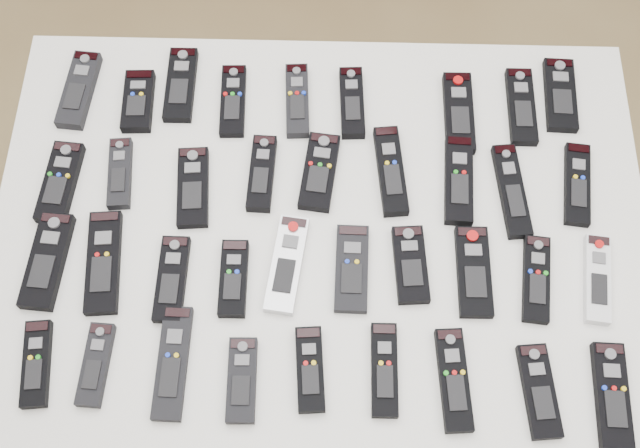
{
  "coord_description": "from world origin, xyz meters",
  "views": [
    {
      "loc": [
        -0.1,
        -0.54,
        2.16
      ],
      "look_at": [
        -0.11,
        0.09,
        0.8
      ],
      "focal_mm": 45.0,
      "sensor_mm": 36.0,
      "label": 1
    }
  ],
  "objects_px": {
    "remote_22": "(287,264)",
    "remote_25": "(474,272)",
    "remote_0": "(79,90)",
    "remote_19": "(104,262)",
    "remote_11": "(193,187)",
    "remote_31": "(242,380)",
    "remote_14": "(391,171)",
    "remote_2": "(181,85)",
    "remote_23": "(352,269)",
    "remote_5": "(352,103)",
    "remote_21": "(234,279)",
    "remote_32": "(310,369)",
    "remote_16": "(512,191)",
    "remote_36": "(612,396)",
    "remote_24": "(410,265)",
    "remote_3": "(233,101)",
    "remote_7": "(521,107)",
    "remote_28": "(36,364)",
    "remote_6": "(459,113)",
    "remote_20": "(172,279)",
    "remote_1": "(138,101)",
    "remote_8": "(560,95)",
    "remote_27": "(597,279)",
    "remote_12": "(262,173)",
    "remote_18": "(47,261)",
    "remote_30": "(173,363)",
    "remote_13": "(319,172)",
    "remote_35": "(539,391)",
    "remote_9": "(60,182)",
    "remote_15": "(459,180)",
    "remote_29": "(96,365)",
    "remote_26": "(536,279)",
    "remote_17": "(577,184)",
    "remote_10": "(120,173)",
    "table": "(320,241)",
    "remote_34": "(454,380)"
  },
  "relations": [
    {
      "from": "remote_8",
      "to": "remote_22",
      "type": "distance_m",
      "value": 0.67
    },
    {
      "from": "remote_9",
      "to": "remote_20",
      "type": "height_order",
      "value": "remote_9"
    },
    {
      "from": "remote_17",
      "to": "remote_24",
      "type": "relative_size",
      "value": 1.17
    },
    {
      "from": "remote_15",
      "to": "remote_11",
      "type": "bearing_deg",
      "value": -174.17
    },
    {
      "from": "remote_14",
      "to": "remote_15",
      "type": "distance_m",
      "value": 0.13
    },
    {
      "from": "remote_5",
      "to": "remote_9",
      "type": "distance_m",
      "value": 0.6
    },
    {
      "from": "remote_22",
      "to": "remote_25",
      "type": "bearing_deg",
      "value": 6.37
    },
    {
      "from": "table",
      "to": "remote_34",
      "type": "distance_m",
      "value": 0.38
    },
    {
      "from": "remote_17",
      "to": "remote_35",
      "type": "distance_m",
      "value": 0.42
    },
    {
      "from": "remote_1",
      "to": "remote_27",
      "type": "bearing_deg",
      "value": -24.48
    },
    {
      "from": "remote_1",
      "to": "remote_20",
      "type": "height_order",
      "value": "remote_1"
    },
    {
      "from": "remote_0",
      "to": "remote_23",
      "type": "xyz_separation_m",
      "value": [
        0.56,
        -0.38,
        -0.0
      ]
    },
    {
      "from": "remote_5",
      "to": "remote_13",
      "type": "relative_size",
      "value": 0.98
    },
    {
      "from": "remote_16",
      "to": "remote_28",
      "type": "height_order",
      "value": "same"
    },
    {
      "from": "remote_6",
      "to": "remote_20",
      "type": "distance_m",
      "value": 0.66
    },
    {
      "from": "remote_3",
      "to": "remote_7",
      "type": "relative_size",
      "value": 0.94
    },
    {
      "from": "remote_15",
      "to": "remote_31",
      "type": "height_order",
      "value": "same"
    },
    {
      "from": "remote_11",
      "to": "remote_31",
      "type": "relative_size",
      "value": 1.14
    },
    {
      "from": "remote_14",
      "to": "remote_26",
      "type": "bearing_deg",
      "value": -45.65
    },
    {
      "from": "remote_32",
      "to": "remote_16",
      "type": "bearing_deg",
      "value": 39.29
    },
    {
      "from": "remote_20",
      "to": "remote_31",
      "type": "height_order",
      "value": "remote_31"
    },
    {
      "from": "remote_31",
      "to": "remote_0",
      "type": "bearing_deg",
      "value": 121.05
    },
    {
      "from": "remote_5",
      "to": "remote_21",
      "type": "bearing_deg",
      "value": -121.58
    },
    {
      "from": "remote_30",
      "to": "remote_8",
      "type": "bearing_deg",
      "value": 39.08
    },
    {
      "from": "table",
      "to": "remote_15",
      "type": "xyz_separation_m",
      "value": [
        0.27,
        0.1,
        0.07
      ]
    },
    {
      "from": "remote_10",
      "to": "remote_14",
      "type": "distance_m",
      "value": 0.53
    },
    {
      "from": "remote_31",
      "to": "remote_11",
      "type": "bearing_deg",
      "value": 106.51
    },
    {
      "from": "remote_2",
      "to": "remote_25",
      "type": "bearing_deg",
      "value": -34.75
    },
    {
      "from": "remote_5",
      "to": "remote_23",
      "type": "relative_size",
      "value": 0.95
    },
    {
      "from": "remote_14",
      "to": "remote_19",
      "type": "xyz_separation_m",
      "value": [
        -0.53,
        -0.21,
        -0.0
      ]
    },
    {
      "from": "remote_6",
      "to": "remote_7",
      "type": "relative_size",
      "value": 1.04
    },
    {
      "from": "remote_9",
      "to": "remote_15",
      "type": "height_order",
      "value": "same"
    },
    {
      "from": "remote_2",
      "to": "remote_36",
      "type": "height_order",
      "value": "remote_36"
    },
    {
      "from": "remote_12",
      "to": "remote_14",
      "type": "bearing_deg",
      "value": 4.95
    },
    {
      "from": "remote_24",
      "to": "remote_2",
      "type": "bearing_deg",
      "value": 135.89
    },
    {
      "from": "remote_15",
      "to": "remote_28",
      "type": "height_order",
      "value": "remote_15"
    },
    {
      "from": "remote_25",
      "to": "remote_35",
      "type": "height_order",
      "value": "same"
    },
    {
      "from": "remote_18",
      "to": "remote_6",
      "type": "bearing_deg",
      "value": 28.14
    },
    {
      "from": "remote_2",
      "to": "remote_23",
      "type": "relative_size",
      "value": 1.03
    },
    {
      "from": "remote_0",
      "to": "remote_29",
      "type": "relative_size",
      "value": 1.21
    },
    {
      "from": "remote_1",
      "to": "remote_8",
      "type": "xyz_separation_m",
      "value": [
        0.86,
        0.04,
        -0.0
      ]
    },
    {
      "from": "remote_8",
      "to": "remote_29",
      "type": "height_order",
      "value": "remote_29"
    },
    {
      "from": "remote_13",
      "to": "remote_24",
      "type": "distance_m",
      "value": 0.26
    },
    {
      "from": "remote_0",
      "to": "remote_19",
      "type": "distance_m",
      "value": 0.39
    },
    {
      "from": "remote_28",
      "to": "remote_22",
      "type": "bearing_deg",
      "value": 18.92
    },
    {
      "from": "remote_23",
      "to": "remote_24",
      "type": "distance_m",
      "value": 0.11
    },
    {
      "from": "remote_18",
      "to": "remote_19",
      "type": "xyz_separation_m",
      "value": [
        0.1,
        0.0,
        -0.0
      ]
    },
    {
      "from": "remote_16",
      "to": "remote_24",
      "type": "distance_m",
      "value": 0.25
    },
    {
      "from": "remote_0",
      "to": "remote_36",
      "type": "distance_m",
      "value": 1.18
    },
    {
      "from": "remote_16",
      "to": "table",
      "type": "bearing_deg",
      "value": -173.15
    }
  ]
}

